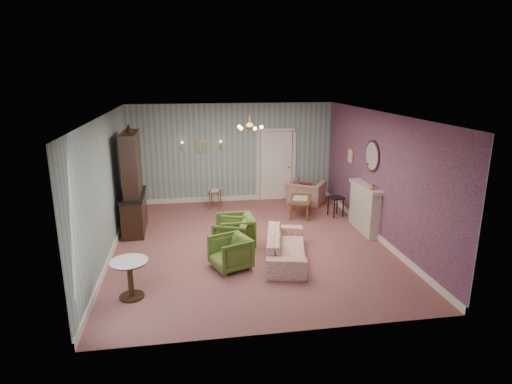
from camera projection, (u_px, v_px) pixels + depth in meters
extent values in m
plane|color=#945A56|center=(250.00, 244.00, 9.75)|extent=(7.00, 7.00, 0.00)
plane|color=white|center=(250.00, 114.00, 8.98)|extent=(7.00, 7.00, 0.00)
plane|color=gray|center=(233.00, 153.00, 12.70)|extent=(6.00, 0.00, 6.00)
plane|color=gray|center=(286.00, 242.00, 6.04)|extent=(6.00, 0.00, 6.00)
plane|color=gray|center=(106.00, 187.00, 8.90)|extent=(0.00, 7.00, 7.00)
plane|color=gray|center=(380.00, 177.00, 9.83)|extent=(0.00, 7.00, 7.00)
plane|color=#BD5E73|center=(379.00, 177.00, 9.82)|extent=(0.00, 7.00, 7.00)
imported|color=#506C25|center=(230.00, 251.00, 8.45)|extent=(0.86, 0.88, 0.71)
imported|color=#506C25|center=(232.00, 233.00, 9.34)|extent=(0.89, 0.92, 0.74)
imported|color=#506C25|center=(235.00, 230.00, 9.47)|extent=(0.76, 0.80, 0.80)
imported|color=#A74543|center=(286.00, 242.00, 8.83)|extent=(1.00, 2.07, 0.78)
imported|color=#A74543|center=(306.00, 189.00, 12.66)|extent=(1.22, 1.12, 0.90)
imported|color=gold|center=(372.00, 186.00, 9.86)|extent=(0.15, 0.15, 0.15)
cube|color=maroon|center=(306.00, 189.00, 12.51)|extent=(0.41, 0.28, 0.39)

